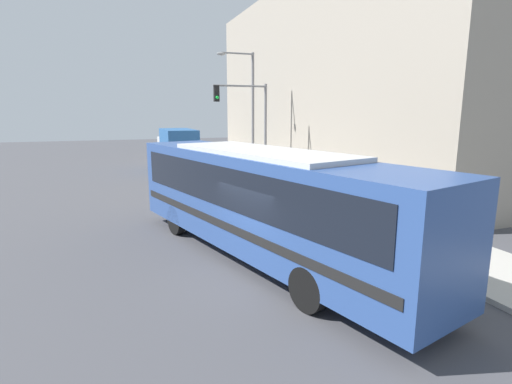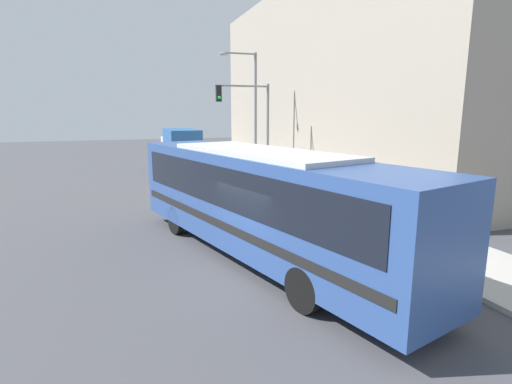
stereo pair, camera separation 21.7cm
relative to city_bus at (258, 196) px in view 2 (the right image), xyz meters
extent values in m
plane|color=#47474C|center=(-0.47, -1.30, -1.96)|extent=(120.00, 120.00, 0.00)
cube|color=#B7B2A8|center=(5.69, 18.70, -1.89)|extent=(3.32, 70.00, 0.14)
cube|color=#9E9384|center=(10.35, 14.06, 4.46)|extent=(6.00, 28.71, 12.84)
cube|color=#2D4C8C|center=(0.00, 0.00, -0.11)|extent=(5.45, 12.49, 2.80)
cube|color=black|center=(0.00, 0.00, 0.39)|extent=(5.24, 11.55, 1.17)
cube|color=black|center=(0.00, 0.00, -0.73)|extent=(5.37, 12.03, 0.24)
cube|color=silver|center=(0.00, 0.00, 1.34)|extent=(3.86, 7.10, 0.16)
cylinder|color=black|center=(0.06, 3.95, -1.43)|extent=(0.54, 1.10, 1.06)
cylinder|color=black|center=(-2.00, 3.41, -1.43)|extent=(0.54, 1.10, 1.06)
cylinder|color=black|center=(1.89, -3.00, -1.43)|extent=(0.54, 1.10, 1.06)
cylinder|color=black|center=(-0.17, -3.54, -1.43)|extent=(0.54, 1.10, 1.06)
cube|color=#265999|center=(0.97, 20.24, -0.15)|extent=(2.27, 5.22, 2.72)
cube|color=silver|center=(0.97, 23.87, -0.55)|extent=(2.15, 2.03, 1.93)
cylinder|color=black|center=(-0.01, 23.50, -1.51)|extent=(0.25, 0.90, 0.90)
cylinder|color=black|center=(-0.01, 19.26, -1.51)|extent=(0.25, 0.90, 0.90)
cylinder|color=#999999|center=(4.63, 1.41, -1.53)|extent=(0.28, 0.28, 0.58)
sphere|color=#999999|center=(4.63, 1.41, -1.15)|extent=(0.26, 0.26, 0.26)
cylinder|color=#999999|center=(4.63, 1.26, -1.50)|extent=(0.13, 0.17, 0.13)
cylinder|color=slate|center=(4.78, 11.55, 1.16)|extent=(0.16, 0.16, 5.95)
cylinder|color=slate|center=(3.18, 11.55, 3.98)|extent=(3.20, 0.11, 0.11)
cube|color=black|center=(1.78, 11.55, 3.53)|extent=(0.30, 0.24, 0.90)
sphere|color=#19D83F|center=(1.78, 11.41, 3.31)|extent=(0.18, 0.18, 0.18)
cylinder|color=slate|center=(4.63, 7.41, -1.28)|extent=(0.06, 0.06, 1.08)
cylinder|color=#4C4C51|center=(4.63, 7.41, -0.63)|extent=(0.14, 0.14, 0.22)
cylinder|color=slate|center=(4.88, 14.04, 2.20)|extent=(0.18, 0.18, 8.04)
cylinder|color=slate|center=(3.83, 14.04, 6.13)|extent=(2.10, 0.11, 0.11)
ellipsoid|color=gray|center=(2.78, 14.04, 6.05)|extent=(0.56, 0.28, 0.20)
camera|label=1|loc=(-4.19, -11.00, 2.49)|focal=28.00mm
camera|label=2|loc=(-3.98, -11.07, 2.49)|focal=28.00mm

